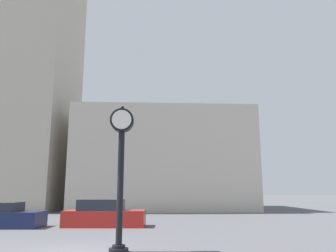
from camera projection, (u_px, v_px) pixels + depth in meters
name	position (u px, v px, depth m)	size (l,w,h in m)	color
building_tall_tower	(25.00, 49.00, 36.30)	(10.55, 12.00, 34.64)	#BCB29E
building_storefront_row	(163.00, 162.00, 34.72)	(17.16, 12.00, 9.72)	beige
street_clock	(121.00, 159.00, 11.22)	(0.82, 0.64, 4.90)	black
car_red	(104.00, 215.00, 17.98)	(4.48, 1.96, 1.46)	red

